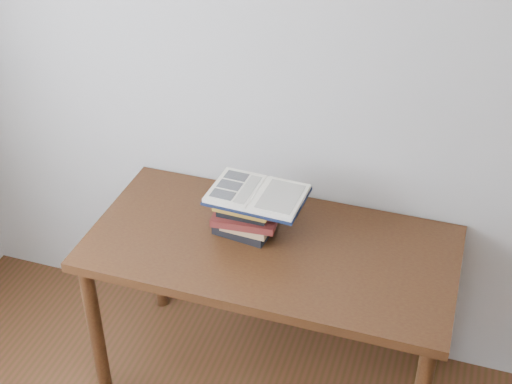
% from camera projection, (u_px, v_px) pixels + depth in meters
% --- Properties ---
extents(room_shell, '(3.54, 3.54, 2.62)m').
position_uv_depth(room_shell, '(51.00, 331.00, 1.21)').
color(room_shell, '#AEABA4').
rests_on(room_shell, ground).
extents(desk, '(1.43, 0.72, 0.77)m').
position_uv_depth(desk, '(271.00, 263.00, 2.83)').
color(desk, '#402710').
rests_on(desk, ground).
extents(book_stack, '(0.26, 0.20, 0.18)m').
position_uv_depth(book_stack, '(247.00, 213.00, 2.79)').
color(book_stack, black).
rests_on(book_stack, desk).
extents(open_book, '(0.37, 0.27, 0.03)m').
position_uv_depth(open_book, '(257.00, 194.00, 2.71)').
color(open_book, black).
rests_on(open_book, book_stack).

